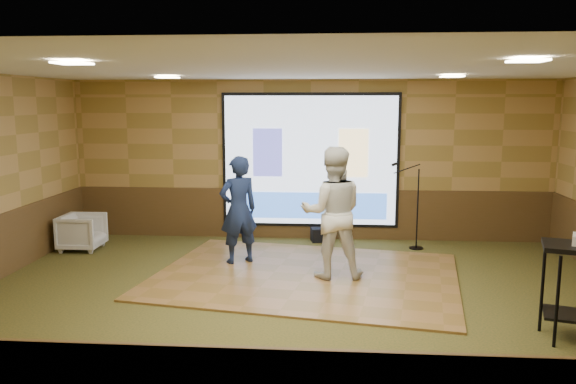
# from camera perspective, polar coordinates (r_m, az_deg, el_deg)

# --- Properties ---
(ground) EXTENTS (9.00, 9.00, 0.00)m
(ground) POSITION_cam_1_polar(r_m,az_deg,el_deg) (7.49, 1.26, -11.06)
(ground) COLOR #2B3518
(ground) RESTS_ON ground
(room_shell) EXTENTS (9.04, 7.04, 3.02)m
(room_shell) POSITION_cam_1_polar(r_m,az_deg,el_deg) (7.05, 1.32, 5.12)
(room_shell) COLOR #A98346
(room_shell) RESTS_ON ground
(wainscot_back) EXTENTS (9.00, 0.04, 0.95)m
(wainscot_back) POSITION_cam_1_polar(r_m,az_deg,el_deg) (10.72, 2.25, -2.23)
(wainscot_back) COLOR #4D3719
(wainscot_back) RESTS_ON ground
(projector_screen) EXTENTS (3.32, 0.06, 2.52)m
(projector_screen) POSITION_cam_1_polar(r_m,az_deg,el_deg) (10.53, 2.27, 3.07)
(projector_screen) COLOR black
(projector_screen) RESTS_ON room_shell
(downlight_nw) EXTENTS (0.32, 0.32, 0.02)m
(downlight_nw) POSITION_cam_1_polar(r_m,az_deg,el_deg) (9.20, -12.16, 11.32)
(downlight_nw) COLOR #FFE9BF
(downlight_nw) RESTS_ON room_shell
(downlight_ne) EXTENTS (0.32, 0.32, 0.02)m
(downlight_ne) POSITION_cam_1_polar(r_m,az_deg,el_deg) (9.02, 16.34, 11.21)
(downlight_ne) COLOR #FFE9BF
(downlight_ne) RESTS_ON room_shell
(downlight_sw) EXTENTS (0.32, 0.32, 0.02)m
(downlight_sw) POSITION_cam_1_polar(r_m,az_deg,el_deg) (6.10, -21.06, 12.13)
(downlight_sw) COLOR #FFE9BF
(downlight_sw) RESTS_ON room_shell
(downlight_se) EXTENTS (0.32, 0.32, 0.02)m
(downlight_se) POSITION_cam_1_polar(r_m,az_deg,el_deg) (5.83, 23.17, 12.17)
(downlight_se) COLOR #FFE9BF
(downlight_se) RESTS_ON room_shell
(dance_floor) EXTENTS (4.91, 4.05, 0.03)m
(dance_floor) POSITION_cam_1_polar(r_m,az_deg,el_deg) (8.51, 1.82, -8.45)
(dance_floor) COLOR olive
(dance_floor) RESTS_ON ground
(player_left) EXTENTS (0.75, 0.67, 1.72)m
(player_left) POSITION_cam_1_polar(r_m,az_deg,el_deg) (8.96, -5.06, -1.81)
(player_left) COLOR #162245
(player_left) RESTS_ON dance_floor
(player_right) EXTENTS (0.98, 0.79, 1.93)m
(player_right) POSITION_cam_1_polar(r_m,az_deg,el_deg) (8.20, 4.53, -2.09)
(player_right) COLOR silver
(player_right) RESTS_ON dance_floor
(mic_stand) EXTENTS (0.61, 0.25, 1.55)m
(mic_stand) POSITION_cam_1_polar(r_m,az_deg,el_deg) (10.20, 12.67, -2.93)
(mic_stand) COLOR black
(mic_stand) RESTS_ON ground
(banquet_chair) EXTENTS (0.71, 0.69, 0.64)m
(banquet_chair) POSITION_cam_1_polar(r_m,az_deg,el_deg) (10.56, -20.18, -3.83)
(banquet_chair) COLOR gray
(banquet_chair) RESTS_ON ground
(duffel_bag) EXTENTS (0.45, 0.35, 0.25)m
(duffel_bag) POSITION_cam_1_polar(r_m,az_deg,el_deg) (10.57, 3.49, -4.35)
(duffel_bag) COLOR black
(duffel_bag) RESTS_ON ground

